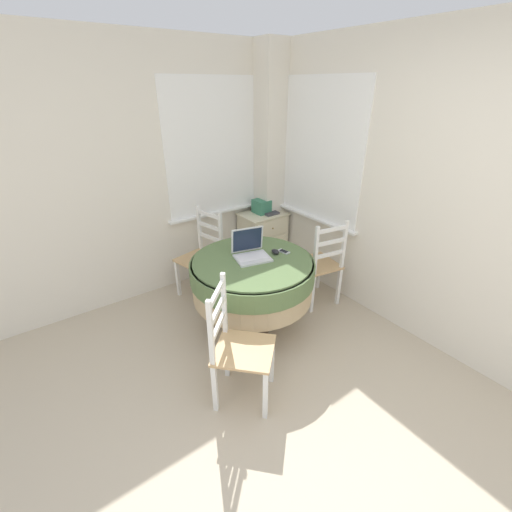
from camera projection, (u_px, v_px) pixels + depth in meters
corner_room_shell at (268, 188)px, 3.07m from camera, size 4.13×4.55×2.55m
round_dining_table at (252, 276)px, 3.09m from camera, size 1.11×1.11×0.73m
laptop at (251, 251)px, 3.04m from camera, size 0.35×0.33×0.25m
computer_mouse at (275, 252)px, 3.11m from camera, size 0.06×0.09×0.04m
cell_phone at (284, 252)px, 3.15m from camera, size 0.07×0.12×0.01m
dining_chair_near_back_window at (202, 256)px, 3.69m from camera, size 0.49×0.47×0.95m
dining_chair_near_right_window at (320, 265)px, 3.52m from camera, size 0.45×0.47×0.95m
dining_chair_camera_near at (238, 348)px, 2.41m from camera, size 0.56×0.56×0.95m
corner_cabinet at (263, 240)px, 4.33m from camera, size 0.54×0.41×0.70m
storage_box at (262, 206)px, 4.16m from camera, size 0.17×0.19×0.16m
book_on_cabinet at (269, 212)px, 4.18m from camera, size 0.18×0.22×0.02m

